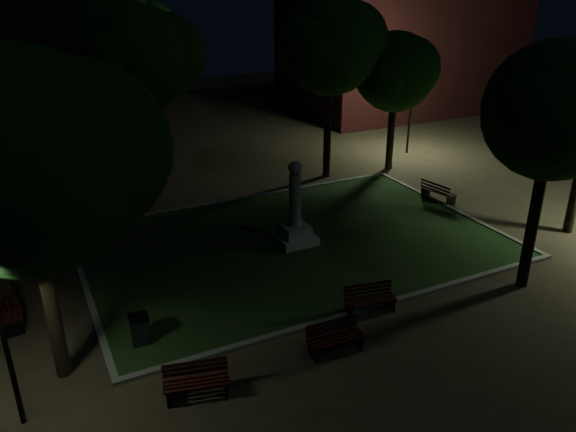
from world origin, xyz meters
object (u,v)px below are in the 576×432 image
object	(u,v)px
monument	(295,221)
bicycle	(21,242)
bench_left_side	(10,310)
bench_near_right	(370,299)
bench_near_left	(335,338)
trash_bin	(140,330)
bench_right_side	(438,192)
bench_west_near	(196,382)

from	to	relation	value
monument	bicycle	xyz separation A→B (m)	(-9.29, 3.69, -0.50)
bench_left_side	bench_near_right	bearing A→B (deg)	60.08
bench_near_left	trash_bin	xyz separation A→B (m)	(-4.62, 2.61, 0.06)
bench_near_left	bench_right_side	distance (m)	12.25
bench_west_near	bicycle	size ratio (longest dim) A/B	0.94
bench_right_side	bench_near_left	bearing A→B (deg)	118.02
monument	bicycle	distance (m)	10.01
bench_near_left	trash_bin	bearing A→B (deg)	153.09
bench_near_left	bench_near_right	bearing A→B (deg)	34.69
bench_west_near	bench_left_side	xyz separation A→B (m)	(-3.89, 5.36, 0.03)
bench_west_near	trash_bin	size ratio (longest dim) A/B	1.83
bench_right_side	monument	bearing A→B (deg)	88.60
monument	bicycle	world-z (taller)	monument
monument	bench_west_near	distance (m)	8.73
bench_west_near	bicycle	distance (m)	10.63
bench_near_left	bench_near_right	distance (m)	2.32
bicycle	bench_right_side	bearing A→B (deg)	-99.76
monument	bench_west_near	world-z (taller)	monument
bench_near_right	bench_west_near	distance (m)	5.98
trash_bin	bicycle	size ratio (longest dim) A/B	0.51
bench_west_near	bench_left_side	world-z (taller)	bench_left_side
bench_left_side	trash_bin	xyz separation A→B (m)	(3.14, -2.71, 0.02)
bench_near_right	bench_left_side	size ratio (longest dim) A/B	0.92
monument	bench_left_side	bearing A→B (deg)	-174.00
bench_west_near	bench_left_side	distance (m)	6.63
bench_right_side	bench_west_near	bearing A→B (deg)	109.51
monument	bench_west_near	size ratio (longest dim) A/B	1.93
bench_near_left	bench_west_near	xyz separation A→B (m)	(-3.88, -0.05, 0.00)
monument	bench_near_left	distance (m)	6.69
monument	trash_bin	xyz separation A→B (m)	(-6.66, -3.74, -0.50)
bench_right_side	bicycle	world-z (taller)	bicycle
monument	bench_near_right	bearing A→B (deg)	-90.88
bench_near_right	bench_left_side	bearing A→B (deg)	168.28
bench_near_right	monument	bearing A→B (deg)	100.15
bench_near_left	bench_near_right	xyz separation A→B (m)	(1.96, 1.23, -0.00)
bench_near_right	bench_near_left	bearing A→B (deg)	-136.78
bench_left_side	bench_right_side	size ratio (longest dim) A/B	1.01
monument	bench_right_side	bearing A→B (deg)	7.67
bench_left_side	bench_near_left	bearing A→B (deg)	48.45
bench_near_left	bench_left_side	size ratio (longest dim) A/B	0.90
bench_right_side	bench_near_right	bearing A→B (deg)	119.16
bench_near_right	bench_right_side	xyz separation A→B (m)	(7.81, 6.15, 0.03)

